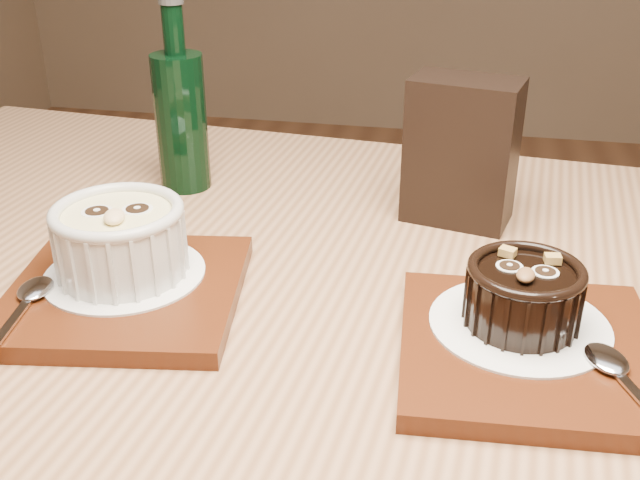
# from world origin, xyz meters

# --- Properties ---
(table) EXTENTS (1.27, 0.91, 0.75)m
(table) POSITION_xyz_m (-0.09, -0.25, 0.66)
(table) COLOR #8B5E3D
(table) RESTS_ON ground
(tray_left) EXTENTS (0.20, 0.20, 0.01)m
(tray_left) POSITION_xyz_m (-0.25, -0.27, 0.76)
(tray_left) COLOR #53230D
(tray_left) RESTS_ON table
(doily_left) EXTENTS (0.13, 0.13, 0.00)m
(doily_left) POSITION_xyz_m (-0.26, -0.25, 0.77)
(doily_left) COLOR white
(doily_left) RESTS_ON tray_left
(ramekin_white) EXTENTS (0.10, 0.10, 0.06)m
(ramekin_white) POSITION_xyz_m (-0.26, -0.25, 0.80)
(ramekin_white) COLOR silver
(ramekin_white) RESTS_ON doily_left
(spoon_left) EXTENTS (0.05, 0.14, 0.01)m
(spoon_left) POSITION_xyz_m (-0.31, -0.33, 0.77)
(spoon_left) COLOR white
(spoon_left) RESTS_ON tray_left
(tray_right) EXTENTS (0.19, 0.19, 0.01)m
(tray_right) POSITION_xyz_m (0.06, -0.28, 0.76)
(tray_right) COLOR #53230D
(tray_right) RESTS_ON table
(doily_right) EXTENTS (0.13, 0.13, 0.00)m
(doily_right) POSITION_xyz_m (0.06, -0.26, 0.77)
(doily_right) COLOR white
(doily_right) RESTS_ON tray_right
(ramekin_dark) EXTENTS (0.08, 0.08, 0.05)m
(ramekin_dark) POSITION_xyz_m (0.06, -0.26, 0.79)
(ramekin_dark) COLOR black
(ramekin_dark) RESTS_ON doily_right
(spoon_right) EXTENTS (0.08, 0.13, 0.01)m
(spoon_right) POSITION_xyz_m (0.12, -0.33, 0.77)
(spoon_right) COLOR white
(spoon_right) RESTS_ON tray_right
(condiment_stand) EXTENTS (0.11, 0.08, 0.14)m
(condiment_stand) POSITION_xyz_m (0.00, -0.05, 0.82)
(condiment_stand) COLOR black
(condiment_stand) RESTS_ON table
(green_bottle) EXTENTS (0.05, 0.05, 0.20)m
(green_bottle) POSITION_xyz_m (-0.29, -0.03, 0.83)
(green_bottle) COLOR black
(green_bottle) RESTS_ON table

